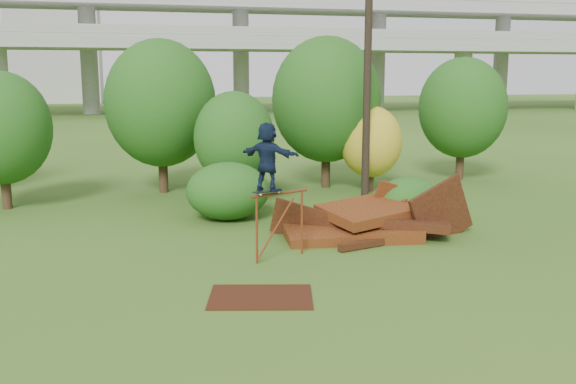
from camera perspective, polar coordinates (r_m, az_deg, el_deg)
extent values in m
plane|color=#2D5116|center=(15.31, 4.74, -7.09)|extent=(240.00, 240.00, 0.00)
cube|color=#3D130A|center=(18.53, 5.50, -3.42)|extent=(3.98, 2.69, 0.62)
cube|color=black|center=(18.75, 10.15, -2.62)|extent=(3.06, 2.59, 0.51)
cube|color=#3D130A|center=(18.87, 7.62, -1.59)|extent=(3.40, 2.76, 0.61)
cube|color=black|center=(18.99, 13.45, -1.87)|extent=(2.28, 0.60, 2.23)
cube|color=#3D130A|center=(20.00, 9.44, -1.40)|extent=(1.94, 0.49, 1.86)
cube|color=black|center=(18.51, 1.59, -2.85)|extent=(1.91, 1.32, 1.42)
cube|color=black|center=(17.56, 7.72, -4.45)|extent=(2.28, 0.85, 0.19)
cube|color=#3D130A|center=(19.82, 10.88, -0.38)|extent=(0.98, 0.97, 0.30)
cylinder|color=#66270F|center=(15.72, -2.79, -3.42)|extent=(0.06, 0.06, 1.68)
cylinder|color=#66270F|center=(16.54, 1.24, -2.72)|extent=(0.06, 0.06, 1.68)
cylinder|color=#66270F|center=(15.95, -0.73, -0.13)|extent=(1.59, 0.74, 0.06)
cube|color=black|center=(15.71, -1.82, 0.07)|extent=(0.78, 0.49, 0.02)
cylinder|color=beige|center=(15.50, -2.46, -0.22)|extent=(0.06, 0.05, 0.05)
cylinder|color=beige|center=(15.63, -2.81, -0.13)|extent=(0.06, 0.05, 0.05)
cylinder|color=beige|center=(15.81, -0.83, 0.00)|extent=(0.06, 0.05, 0.05)
cylinder|color=beige|center=(15.95, -1.19, 0.08)|extent=(0.06, 0.05, 0.05)
imported|color=#101C35|center=(15.58, -1.84, 3.15)|extent=(1.48, 1.42, 1.68)
cube|color=#35170B|center=(13.59, -2.44, -9.29)|extent=(2.44, 1.99, 0.03)
cylinder|color=black|center=(24.20, -23.78, 0.43)|extent=(0.33, 0.33, 1.55)
ellipsoid|color=#164612|center=(23.96, -24.14, 5.22)|extent=(3.36, 3.36, 3.86)
cylinder|color=black|center=(25.72, -11.04, 2.06)|extent=(0.36, 0.36, 1.89)
ellipsoid|color=#164612|center=(25.48, -11.24, 7.75)|extent=(4.29, 4.29, 4.93)
cylinder|color=black|center=(23.01, -4.74, 0.52)|extent=(0.31, 0.31, 1.31)
ellipsoid|color=#164612|center=(22.77, -4.80, 4.81)|extent=(2.86, 2.86, 3.29)
cylinder|color=black|center=(26.45, 3.38, 2.51)|extent=(0.37, 0.37, 1.93)
ellipsoid|color=#164612|center=(26.22, 3.44, 8.19)|extent=(4.42, 4.42, 5.08)
cylinder|color=black|center=(25.77, 7.31, 1.25)|extent=(0.29, 0.29, 1.06)
ellipsoid|color=#A58C19|center=(25.59, 7.39, 4.46)|extent=(2.46, 2.46, 2.83)
cylinder|color=black|center=(29.43, 15.04, 2.77)|extent=(0.35, 0.35, 1.73)
ellipsoid|color=#164612|center=(29.23, 15.25, 7.23)|extent=(3.81, 3.81, 4.38)
ellipsoid|color=#164612|center=(20.59, -5.38, 0.10)|extent=(2.67, 2.46, 1.85)
ellipsoid|color=#164612|center=(20.31, 10.68, -0.74)|extent=(2.06, 1.89, 1.46)
cylinder|color=black|center=(24.18, 7.12, 12.52)|extent=(0.28, 0.28, 11.04)
cube|color=gray|center=(74.05, -10.47, 12.87)|extent=(160.00, 9.00, 1.40)
cube|color=gray|center=(80.40, -10.86, 16.22)|extent=(160.00, 9.00, 1.40)
cylinder|color=gray|center=(73.97, -10.36, 9.78)|extent=(2.20, 2.20, 8.00)
cylinder|color=gray|center=(77.24, 3.29, 9.94)|extent=(2.20, 2.20, 8.00)
cube|color=#9E9E99|center=(116.75, -20.02, 14.41)|extent=(14.00, 14.00, 28.00)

